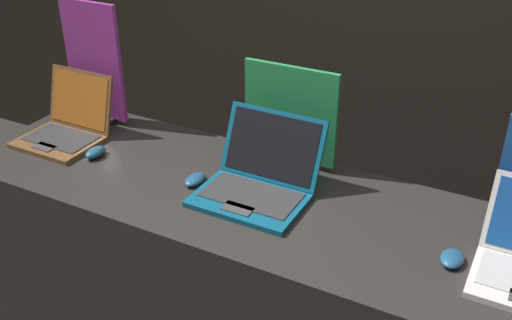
{
  "coord_description": "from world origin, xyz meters",
  "views": [
    {
      "loc": [
        0.86,
        -1.26,
        2.15
      ],
      "look_at": [
        0.0,
        0.36,
        1.14
      ],
      "focal_mm": 42.0,
      "sensor_mm": 36.0,
      "label": 1
    }
  ],
  "objects_px": {
    "mouse_middle": "(195,179)",
    "mouse_front": "(95,152)",
    "promo_stand_middle": "(291,119)",
    "mouse_back": "(452,259)",
    "promo_stand_front": "(94,65)",
    "laptop_middle": "(259,179)",
    "laptop_front": "(67,125)"
  },
  "relations": [
    {
      "from": "laptop_front",
      "to": "promo_stand_front",
      "type": "height_order",
      "value": "promo_stand_front"
    },
    {
      "from": "mouse_front",
      "to": "mouse_back",
      "type": "xyz_separation_m",
      "value": [
        1.42,
        -0.01,
        -0.0
      ]
    },
    {
      "from": "promo_stand_front",
      "to": "laptop_middle",
      "type": "bearing_deg",
      "value": -13.45
    },
    {
      "from": "laptop_middle",
      "to": "promo_stand_middle",
      "type": "bearing_deg",
      "value": 90.0
    },
    {
      "from": "mouse_middle",
      "to": "mouse_front",
      "type": "bearing_deg",
      "value": -178.2
    },
    {
      "from": "laptop_front",
      "to": "mouse_front",
      "type": "relative_size",
      "value": 3.28
    },
    {
      "from": "mouse_front",
      "to": "promo_stand_middle",
      "type": "xyz_separation_m",
      "value": [
        0.71,
        0.33,
        0.17
      ]
    },
    {
      "from": "laptop_middle",
      "to": "mouse_front",
      "type": "bearing_deg",
      "value": -174.9
    },
    {
      "from": "laptop_front",
      "to": "mouse_middle",
      "type": "xyz_separation_m",
      "value": [
        0.68,
        -0.06,
        -0.05
      ]
    },
    {
      "from": "mouse_middle",
      "to": "mouse_back",
      "type": "distance_m",
      "value": 0.95
    },
    {
      "from": "mouse_front",
      "to": "promo_stand_front",
      "type": "height_order",
      "value": "promo_stand_front"
    },
    {
      "from": "laptop_front",
      "to": "promo_stand_front",
      "type": "xyz_separation_m",
      "value": [
        0.0,
        0.21,
        0.2
      ]
    },
    {
      "from": "mouse_middle",
      "to": "mouse_back",
      "type": "height_order",
      "value": "same"
    },
    {
      "from": "mouse_back",
      "to": "laptop_front",
      "type": "bearing_deg",
      "value": 176.91
    },
    {
      "from": "promo_stand_middle",
      "to": "mouse_back",
      "type": "distance_m",
      "value": 0.81
    },
    {
      "from": "mouse_back",
      "to": "mouse_front",
      "type": "bearing_deg",
      "value": 179.44
    },
    {
      "from": "laptop_front",
      "to": "laptop_middle",
      "type": "distance_m",
      "value": 0.93
    },
    {
      "from": "promo_stand_front",
      "to": "promo_stand_middle",
      "type": "distance_m",
      "value": 0.93
    },
    {
      "from": "laptop_middle",
      "to": "promo_stand_middle",
      "type": "distance_m",
      "value": 0.29
    },
    {
      "from": "laptop_middle",
      "to": "mouse_middle",
      "type": "distance_m",
      "value": 0.25
    },
    {
      "from": "laptop_front",
      "to": "mouse_front",
      "type": "height_order",
      "value": "laptop_front"
    },
    {
      "from": "promo_stand_front",
      "to": "mouse_middle",
      "type": "relative_size",
      "value": 5.14
    },
    {
      "from": "promo_stand_front",
      "to": "mouse_middle",
      "type": "bearing_deg",
      "value": -21.6
    },
    {
      "from": "promo_stand_front",
      "to": "mouse_middle",
      "type": "height_order",
      "value": "promo_stand_front"
    },
    {
      "from": "laptop_middle",
      "to": "mouse_middle",
      "type": "bearing_deg",
      "value": -168.66
    },
    {
      "from": "promo_stand_front",
      "to": "mouse_back",
      "type": "relative_size",
      "value": 5.44
    },
    {
      "from": "laptop_front",
      "to": "mouse_front",
      "type": "distance_m",
      "value": 0.23
    },
    {
      "from": "mouse_front",
      "to": "mouse_middle",
      "type": "xyz_separation_m",
      "value": [
        0.47,
        0.01,
        -0.0
      ]
    },
    {
      "from": "mouse_back",
      "to": "promo_stand_middle",
      "type": "bearing_deg",
      "value": 154.38
    },
    {
      "from": "promo_stand_front",
      "to": "laptop_middle",
      "type": "xyz_separation_m",
      "value": [
        0.93,
        -0.22,
        -0.2
      ]
    },
    {
      "from": "mouse_front",
      "to": "mouse_back",
      "type": "height_order",
      "value": "mouse_front"
    },
    {
      "from": "laptop_middle",
      "to": "mouse_back",
      "type": "bearing_deg",
      "value": -6.25
    }
  ]
}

